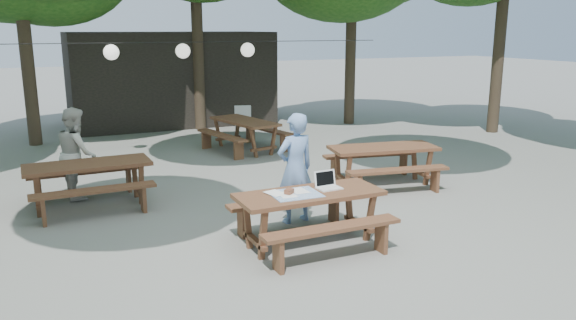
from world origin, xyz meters
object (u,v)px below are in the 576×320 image
at_px(woman, 295,168).
at_px(second_person, 76,153).
at_px(picnic_table_nw, 89,184).
at_px(main_picnic_table, 309,218).
at_px(plastic_chair, 243,130).

relative_size(woman, second_person, 1.06).
xyz_separation_m(picnic_table_nw, woman, (2.81, -2.10, 0.46)).
height_order(main_picnic_table, second_person, second_person).
relative_size(woman, plastic_chair, 1.89).
distance_m(woman, second_person, 4.02).
bearing_deg(picnic_table_nw, second_person, 98.64).
distance_m(second_person, plastic_chair, 5.79).
relative_size(main_picnic_table, picnic_table_nw, 0.99).
distance_m(picnic_table_nw, woman, 3.53).
distance_m(woman, plastic_chair, 6.64).
bearing_deg(woman, second_person, -50.64).
bearing_deg(plastic_chair, woman, -86.30).
relative_size(main_picnic_table, plastic_chair, 2.22).
height_order(woman, plastic_chair, woman).
relative_size(picnic_table_nw, woman, 1.19).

